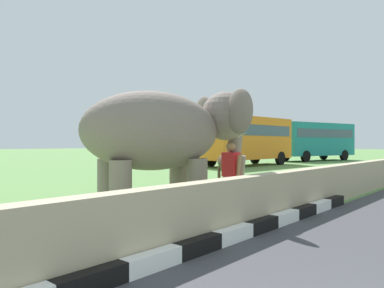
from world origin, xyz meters
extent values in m
cube|color=black|center=(0.10, 3.62, 0.12)|extent=(0.90, 0.20, 0.24)
cube|color=white|center=(1.00, 3.62, 0.12)|extent=(0.90, 0.20, 0.24)
cube|color=black|center=(1.90, 3.62, 0.12)|extent=(0.90, 0.20, 0.24)
cube|color=white|center=(2.80, 3.62, 0.12)|extent=(0.90, 0.20, 0.24)
cube|color=black|center=(3.70, 3.62, 0.12)|extent=(0.90, 0.20, 0.24)
cube|color=white|center=(4.60, 3.62, 0.12)|extent=(0.90, 0.20, 0.24)
cube|color=black|center=(5.50, 3.62, 0.12)|extent=(0.90, 0.20, 0.24)
cube|color=white|center=(6.40, 3.62, 0.12)|extent=(0.90, 0.20, 0.24)
cube|color=black|center=(7.30, 3.62, 0.12)|extent=(0.90, 0.20, 0.24)
cube|color=tan|center=(2.00, 3.92, 0.50)|extent=(28.00, 0.36, 1.00)
cylinder|color=gray|center=(4.19, 6.14, 0.65)|extent=(0.44, 0.44, 1.29)
cylinder|color=gray|center=(3.88, 5.30, 0.65)|extent=(0.44, 0.44, 1.29)
cylinder|color=gray|center=(2.60, 6.74, 0.65)|extent=(0.44, 0.44, 1.29)
cylinder|color=gray|center=(2.28, 5.89, 0.65)|extent=(0.44, 0.44, 1.29)
ellipsoid|color=gray|center=(3.24, 6.02, 1.89)|extent=(3.46, 2.59, 1.70)
sphere|color=gray|center=(4.99, 5.36, 2.27)|extent=(1.16, 1.16, 1.16)
ellipsoid|color=#D84C8C|center=(5.26, 5.26, 2.42)|extent=(0.56, 0.73, 0.44)
ellipsoid|color=gray|center=(5.13, 6.14, 2.32)|extent=(0.54, 0.93, 1.00)
ellipsoid|color=gray|center=(4.58, 4.68, 2.32)|extent=(0.54, 0.93, 1.00)
cylinder|color=gray|center=(5.26, 5.26, 1.72)|extent=(0.49, 0.58, 0.99)
cylinder|color=gray|center=(5.37, 5.22, 0.92)|extent=(0.37, 0.44, 0.83)
cone|color=beige|center=(5.30, 5.54, 1.82)|extent=(0.33, 0.58, 0.22)
cone|color=beige|center=(5.11, 5.02, 1.82)|extent=(0.33, 0.58, 0.22)
cylinder|color=navy|center=(5.09, 5.36, 0.41)|extent=(0.15, 0.15, 0.82)
cylinder|color=navy|center=(5.05, 5.16, 0.41)|extent=(0.15, 0.15, 0.82)
cube|color=red|center=(5.07, 5.26, 1.11)|extent=(0.31, 0.44, 0.58)
cylinder|color=#9E7251|center=(5.12, 5.51, 1.08)|extent=(0.11, 0.14, 0.52)
cylinder|color=#9E7251|center=(5.02, 5.00, 1.08)|extent=(0.12, 0.17, 0.53)
sphere|color=#9E7251|center=(5.07, 5.26, 1.54)|extent=(0.23, 0.23, 0.23)
cube|color=orange|center=(20.67, 14.75, 2.00)|extent=(8.43, 3.08, 3.00)
cube|color=#3F5160|center=(20.67, 14.75, 2.54)|extent=(7.77, 3.07, 0.76)
cylinder|color=black|center=(23.39, 15.71, 0.50)|extent=(1.02, 0.37, 1.00)
cylinder|color=black|center=(23.23, 13.41, 0.50)|extent=(1.02, 0.37, 1.00)
cylinder|color=black|center=(18.11, 16.08, 0.50)|extent=(1.02, 0.37, 1.00)
cylinder|color=black|center=(17.95, 13.79, 0.50)|extent=(1.02, 0.37, 1.00)
cube|color=teal|center=(31.55, 14.13, 2.00)|extent=(8.97, 4.74, 3.00)
cube|color=#3F5160|center=(31.55, 14.13, 2.54)|extent=(8.32, 4.59, 0.76)
cylinder|color=black|center=(34.51, 14.49, 0.50)|extent=(1.04, 0.56, 1.00)
cylinder|color=black|center=(33.89, 12.27, 0.50)|extent=(1.04, 0.56, 1.00)
cylinder|color=black|center=(29.20, 15.98, 0.50)|extent=(1.04, 0.56, 1.00)
cylinder|color=black|center=(28.58, 13.77, 0.50)|extent=(1.04, 0.56, 1.00)
cylinder|color=#473323|center=(9.29, 8.07, 0.33)|extent=(0.12, 0.12, 0.65)
cylinder|color=#473323|center=(9.01, 8.31, 0.33)|extent=(0.12, 0.12, 0.65)
cylinder|color=#473323|center=(9.87, 8.76, 0.33)|extent=(0.12, 0.12, 0.65)
cylinder|color=#473323|center=(9.60, 8.99, 0.33)|extent=(0.12, 0.12, 0.65)
ellipsoid|color=#473323|center=(9.44, 8.53, 0.90)|extent=(1.43, 1.53, 0.66)
ellipsoid|color=#473323|center=(8.84, 7.82, 1.00)|extent=(0.46, 0.47, 0.32)
ellipsoid|color=slate|center=(55.00, 37.40, 0.00)|extent=(38.25, 30.60, 13.20)
camera|label=1|loc=(-2.18, 0.20, 1.61)|focal=34.50mm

